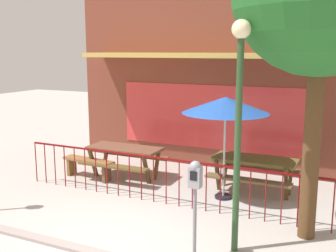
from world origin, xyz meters
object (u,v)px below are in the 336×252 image
Objects in this scene: patio_bench at (88,164)px; street_lamp at (239,102)px; picnic_table_left at (125,154)px; picnic_table_right at (254,166)px; parking_meter_far at (195,184)px; patio_umbrella at (226,106)px.

street_lamp is (4.27, -2.04, 1.98)m from patio_bench.
street_lamp is (3.48, -2.45, 1.72)m from picnic_table_left.
patio_bench is at bearing 154.44° from street_lamp.
picnic_table_right is 3.29m from parking_meter_far.
picnic_table_right is at bearing 10.44° from patio_bench.
street_lamp reaches higher than picnic_table_left.
patio_bench is 5.13m from street_lamp.
parking_meter_far is (3.79, -2.53, 0.81)m from patio_bench.
picnic_table_right is at bearing 88.08° from parking_meter_far.
street_lamp reaches higher than patio_umbrella.
patio_bench is at bearing -152.91° from picnic_table_left.
patio_bench is 4.63m from parking_meter_far.
picnic_table_left is 1.28× the size of patio_bench.
picnic_table_right is at bearing 51.48° from patio_umbrella.
street_lamp is (0.48, 0.48, 1.17)m from parking_meter_far.
parking_meter_far is at bearing -81.65° from patio_umbrella.
picnic_table_right is 0.51× the size of street_lamp.
patio_umbrella is (2.61, -0.31, 1.37)m from picnic_table_left.
street_lamp is at bearing -67.92° from patio_umbrella.
picnic_table_left and picnic_table_right have the same top height.
picnic_table_left is at bearing 27.09° from patio_bench.
parking_meter_far is 1.35m from street_lamp.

